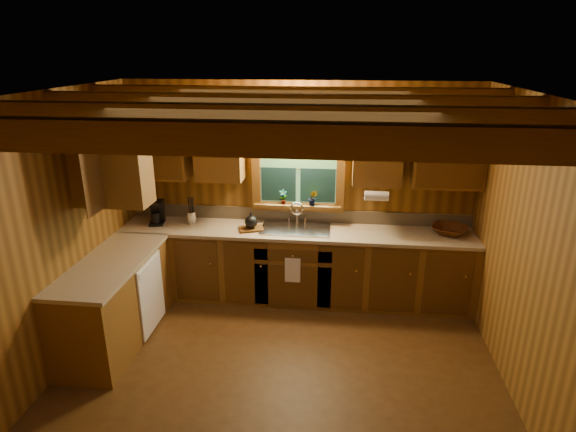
# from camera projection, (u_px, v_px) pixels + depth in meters

# --- Properties ---
(room) EXTENTS (4.20, 4.20, 4.20)m
(room) POSITION_uv_depth(u_px,v_px,m) (277.00, 253.00, 4.03)
(room) COLOR #4B2E12
(room) RESTS_ON ground
(ceiling_beams) EXTENTS (4.20, 2.54, 0.18)m
(ceiling_beams) POSITION_uv_depth(u_px,v_px,m) (276.00, 111.00, 3.63)
(ceiling_beams) COLOR brown
(ceiling_beams) RESTS_ON room
(base_cabinets) EXTENTS (4.20, 2.22, 0.86)m
(base_cabinets) POSITION_uv_depth(u_px,v_px,m) (251.00, 274.00, 5.57)
(base_cabinets) COLOR brown
(base_cabinets) RESTS_ON ground
(countertop) EXTENTS (4.20, 2.24, 0.04)m
(countertop) POSITION_uv_depth(u_px,v_px,m) (251.00, 239.00, 5.43)
(countertop) COLOR tan
(countertop) RESTS_ON base_cabinets
(backsplash) EXTENTS (4.20, 0.02, 0.16)m
(backsplash) POSITION_uv_depth(u_px,v_px,m) (298.00, 215.00, 5.90)
(backsplash) COLOR tan
(backsplash) RESTS_ON room
(dishwasher_panel) EXTENTS (0.02, 0.60, 0.80)m
(dishwasher_panel) POSITION_uv_depth(u_px,v_px,m) (151.00, 295.00, 5.11)
(dishwasher_panel) COLOR white
(dishwasher_panel) RESTS_ON base_cabinets
(upper_cabinets) EXTENTS (4.19, 1.77, 0.78)m
(upper_cabinets) POSITION_uv_depth(u_px,v_px,m) (244.00, 154.00, 5.24)
(upper_cabinets) COLOR brown
(upper_cabinets) RESTS_ON room
(window) EXTENTS (1.12, 0.08, 1.00)m
(window) POSITION_uv_depth(u_px,v_px,m) (298.00, 173.00, 5.70)
(window) COLOR brown
(window) RESTS_ON room
(window_sill) EXTENTS (1.06, 0.14, 0.04)m
(window_sill) POSITION_uv_depth(u_px,v_px,m) (298.00, 206.00, 5.79)
(window_sill) COLOR brown
(window_sill) RESTS_ON room
(wall_sconce) EXTENTS (0.45, 0.21, 0.17)m
(wall_sconce) POSITION_uv_depth(u_px,v_px,m) (297.00, 121.00, 5.37)
(wall_sconce) COLOR black
(wall_sconce) RESTS_ON room
(paper_towel_roll) EXTENTS (0.27, 0.11, 0.11)m
(paper_towel_roll) POSITION_uv_depth(u_px,v_px,m) (376.00, 196.00, 5.34)
(paper_towel_roll) COLOR white
(paper_towel_roll) RESTS_ON upper_cabinets
(dish_towel) EXTENTS (0.18, 0.01, 0.30)m
(dish_towel) POSITION_uv_depth(u_px,v_px,m) (293.00, 270.00, 5.47)
(dish_towel) COLOR white
(dish_towel) RESTS_ON base_cabinets
(sink) EXTENTS (0.82, 0.48, 0.43)m
(sink) POSITION_uv_depth(u_px,v_px,m) (296.00, 233.00, 5.67)
(sink) COLOR silver
(sink) RESTS_ON countertop
(coffee_maker) EXTENTS (0.16, 0.21, 0.29)m
(coffee_maker) POSITION_uv_depth(u_px,v_px,m) (157.00, 212.00, 5.80)
(coffee_maker) COLOR black
(coffee_maker) RESTS_ON countertop
(utensil_crock) EXTENTS (0.12, 0.12, 0.34)m
(utensil_crock) POSITION_uv_depth(u_px,v_px,m) (191.00, 217.00, 5.83)
(utensil_crock) COLOR silver
(utensil_crock) RESTS_ON countertop
(cutting_board) EXTENTS (0.33, 0.28, 0.03)m
(cutting_board) POSITION_uv_depth(u_px,v_px,m) (251.00, 229.00, 5.64)
(cutting_board) COLOR #4F3011
(cutting_board) RESTS_ON countertop
(teakettle) EXTENTS (0.15, 0.15, 0.19)m
(teakettle) POSITION_uv_depth(u_px,v_px,m) (251.00, 222.00, 5.61)
(teakettle) COLOR black
(teakettle) RESTS_ON cutting_board
(wicker_basket) EXTENTS (0.52, 0.52, 0.10)m
(wicker_basket) POSITION_uv_depth(u_px,v_px,m) (449.00, 230.00, 5.50)
(wicker_basket) COLOR #48230C
(wicker_basket) RESTS_ON countertop
(potted_plant_left) EXTENTS (0.11, 0.09, 0.19)m
(potted_plant_left) POSITION_uv_depth(u_px,v_px,m) (283.00, 197.00, 5.77)
(potted_plant_left) COLOR #4F3011
(potted_plant_left) RESTS_ON window_sill
(potted_plant_right) EXTENTS (0.12, 0.10, 0.20)m
(potted_plant_right) POSITION_uv_depth(u_px,v_px,m) (313.00, 198.00, 5.70)
(potted_plant_right) COLOR #4F3011
(potted_plant_right) RESTS_ON window_sill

